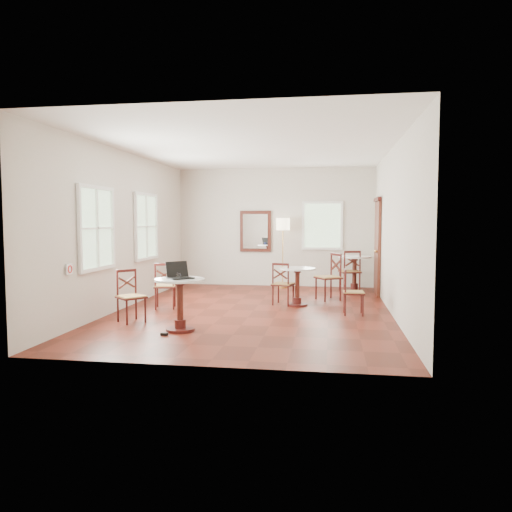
{
  "coord_description": "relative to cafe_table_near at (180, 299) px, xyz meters",
  "views": [
    {
      "loc": [
        1.4,
        -8.79,
        1.68
      ],
      "look_at": [
        0.0,
        0.3,
        1.0
      ],
      "focal_mm": 33.88,
      "sensor_mm": 36.0,
      "label": 1
    }
  ],
  "objects": [
    {
      "name": "cafe_table_back",
      "position": [
        2.82,
        4.63,
        0.02
      ],
      "size": [
        0.79,
        0.79,
        0.83
      ],
      "color": "#431410",
      "rests_on": "ground"
    },
    {
      "name": "chair_back_a",
      "position": [
        2.72,
        4.51,
        -0.01
      ],
      "size": [
        0.55,
        0.55,
        0.98
      ],
      "rotation": [
        0.0,
        0.0,
        3.41
      ],
      "color": "#431410",
      "rests_on": "ground"
    },
    {
      "name": "laptop",
      "position": [
        -0.02,
        0.03,
        0.37
      ],
      "size": [
        0.46,
        0.45,
        0.25
      ],
      "rotation": [
        0.0,
        0.0,
        0.74
      ],
      "color": "black",
      "rests_on": "cafe_table_near"
    },
    {
      "name": "chair_mid_a",
      "position": [
        1.32,
        2.5,
        -0.07
      ],
      "size": [
        0.47,
        0.47,
        0.85
      ],
      "rotation": [
        0.0,
        0.0,
        2.9
      ],
      "color": "#431410",
      "rests_on": "ground"
    },
    {
      "name": "chair_near_a",
      "position": [
        -0.86,
        1.77,
        -0.06
      ],
      "size": [
        0.49,
        0.49,
        0.88
      ],
      "rotation": [
        0.0,
        0.0,
        3.39
      ],
      "color": "#431410",
      "rests_on": "ground"
    },
    {
      "name": "room_shell",
      "position": [
        0.78,
        2.07,
        1.39
      ],
      "size": [
        5.02,
        7.02,
        3.01
      ],
      "color": "beige",
      "rests_on": "ground"
    },
    {
      "name": "cafe_table_near",
      "position": [
        0.0,
        0.0,
        0.0
      ],
      "size": [
        0.76,
        0.76,
        0.8
      ],
      "color": "#431410",
      "rests_on": "ground"
    },
    {
      "name": "chair_mid_b",
      "position": [
        2.64,
        1.7,
        -0.09
      ],
      "size": [
        0.39,
        0.39,
        0.81
      ],
      "rotation": [
        0.0,
        0.0,
        1.6
      ],
      "color": "#431410",
      "rests_on": "ground"
    },
    {
      "name": "cafe_table_mid",
      "position": [
        1.61,
        2.46,
        -0.03
      ],
      "size": [
        0.71,
        0.71,
        0.75
      ],
      "color": "#431410",
      "rests_on": "ground"
    },
    {
      "name": "floor_lamp",
      "position": [
        1.08,
        4.95,
        0.98
      ],
      "size": [
        0.34,
        0.34,
        1.74
      ],
      "color": "#BF8C3F",
      "rests_on": "ground"
    },
    {
      "name": "mouse",
      "position": [
        0.04,
        0.01,
        0.32
      ],
      "size": [
        0.1,
        0.09,
        0.03
      ],
      "primitive_type": "ellipsoid",
      "rotation": [
        0.0,
        0.0,
        0.42
      ],
      "color": "black",
      "rests_on": "cafe_table_near"
    },
    {
      "name": "power_adapter",
      "position": [
        -0.14,
        -0.33,
        -0.48
      ],
      "size": [
        0.1,
        0.06,
        0.04
      ],
      "primitive_type": "cube",
      "color": "black",
      "rests_on": "ground"
    },
    {
      "name": "chair_back_b",
      "position": [
        2.24,
        3.25,
        -0.01
      ],
      "size": [
        0.62,
        0.62,
        0.98
      ],
      "rotation": [
        0.0,
        0.0,
        -1.02
      ],
      "color": "#431410",
      "rests_on": "ground"
    },
    {
      "name": "navy_mug",
      "position": [
        -0.08,
        0.1,
        0.35
      ],
      "size": [
        0.11,
        0.07,
        0.08
      ],
      "color": "black",
      "rests_on": "cafe_table_near"
    },
    {
      "name": "ground",
      "position": [
        0.84,
        1.8,
        -0.5
      ],
      "size": [
        7.0,
        7.0,
        0.0
      ],
      "primitive_type": "plane",
      "color": "#56190E",
      "rests_on": "ground"
    },
    {
      "name": "water_glass",
      "position": [
        0.05,
        -0.19,
        0.36
      ],
      "size": [
        0.07,
        0.07,
        0.11
      ],
      "primitive_type": "cylinder",
      "color": "white",
      "rests_on": "cafe_table_near"
    },
    {
      "name": "chair_near_b",
      "position": [
        -1.01,
        0.5,
        -0.06
      ],
      "size": [
        0.56,
        0.56,
        0.87
      ],
      "rotation": [
        0.0,
        0.0,
        0.87
      ],
      "color": "#431410",
      "rests_on": "ground"
    }
  ]
}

